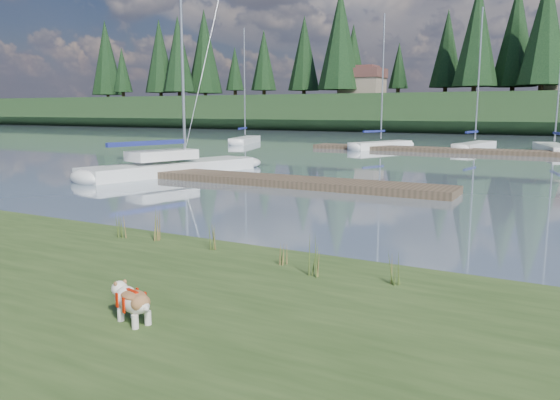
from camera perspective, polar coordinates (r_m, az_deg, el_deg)
The scene contains 23 objects.
ground at distance 41.57m, azimuth 18.03°, elevation 4.73°, with size 200.00×200.00×0.00m, color gray.
ridge at distance 84.10m, azimuth 23.64°, elevation 8.27°, with size 200.00×20.00×5.00m, color #1C3318.
bulldog at distance 7.41m, azimuth -15.16°, elevation -10.06°, with size 0.82×0.47×0.48m.
sailboat_main at distance 27.24m, azimuth -9.98°, elevation 3.69°, with size 4.53×10.36×14.52m.
dock_near at distance 23.09m, azimuth -1.80°, elevation 2.14°, with size 16.00×2.00×0.30m, color #4C3D2C.
dock_far at distance 41.24m, azimuth 20.78°, elevation 4.76°, with size 26.00×2.20×0.30m, color #4C3D2C.
sailboat_bg_0 at distance 51.16m, azimuth -3.49°, elevation 6.34°, with size 3.43×7.16×10.36m.
sailboat_bg_1 at distance 44.55m, azimuth 10.98°, elevation 5.74°, with size 3.90×6.90×10.43m.
sailboat_bg_2 at distance 45.52m, azimuth 19.93°, elevation 5.42°, with size 2.54×7.21×10.72m.
sailboat_bg_3 at distance 45.07m, azimuth 26.52°, elevation 4.95°, with size 3.52×8.15×11.77m.
weed_0 at distance 11.81m, azimuth -12.89°, elevation -2.70°, with size 0.17×0.14×0.71m.
weed_1 at distance 10.82m, azimuth -6.96°, elevation -4.01°, with size 0.17×0.14×0.55m.
weed_2 at distance 9.07m, azimuth 3.52°, elevation -6.16°, with size 0.17×0.14×0.70m.
weed_3 at distance 12.21m, azimuth -16.36°, elevation -2.69°, with size 0.17×0.14×0.59m.
weed_4 at distance 9.76m, azimuth 0.12°, elevation -5.58°, with size 0.17×0.14×0.49m.
weed_5 at distance 8.81m, azimuth 12.05°, elevation -7.16°, with size 0.17×0.14×0.59m.
mud_lip at distance 12.27m, azimuth -10.75°, elevation -4.95°, with size 60.00×0.50×0.14m, color #33281C.
conifer_0 at distance 100.27m, azimuth -10.58°, elevation 14.76°, with size 5.72×5.72×14.15m.
conifer_1 at distance 94.95m, azimuth -1.69°, elevation 14.40°, with size 4.40×4.40×11.30m.
conifer_2 at distance 85.87m, azimuth 6.29°, elevation 16.39°, with size 6.60×6.60×16.05m.
conifer_3 at distance 85.05m, azimuth 17.06°, elevation 14.89°, with size 4.84×4.84×12.25m.
conifer_4 at distance 77.55m, azimuth 25.98°, elevation 15.94°, with size 6.16×6.16×15.10m.
house_0 at distance 86.11m, azimuth 8.62°, elevation 12.16°, with size 6.30×5.30×4.65m.
Camera 1 is at (7.58, -10.76, 3.08)m, focal length 35.00 mm.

